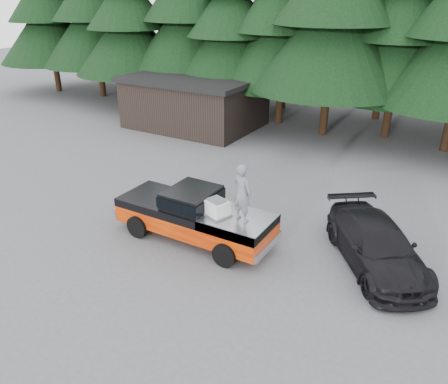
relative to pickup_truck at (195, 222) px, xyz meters
The scene contains 8 objects.
ground 1.02m from the pickup_truck, 19.65° to the left, with size 120.00×120.00×0.00m, color #525255.
pickup_truck is the anchor object (origin of this frame).
truck_cab 0.97m from the pickup_truck, behind, with size 1.66×1.90×0.59m, color black.
air_compressor 1.44m from the pickup_truck, 11.92° to the right, with size 0.75×0.63×0.52m, color white.
man_on_bed 2.58m from the pickup_truck, ahead, with size 0.73×0.48×1.99m, color slate.
parked_car 6.26m from the pickup_truck, 14.80° to the left, with size 2.10×5.16×1.50m, color black.
utility_building 14.82m from the pickup_truck, 124.00° to the left, with size 8.40×6.40×3.30m.
treeline 18.87m from the pickup_truck, 86.22° to the left, with size 60.15×16.05×17.50m.
Camera 1 is at (7.26, -11.64, 8.24)m, focal length 35.00 mm.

